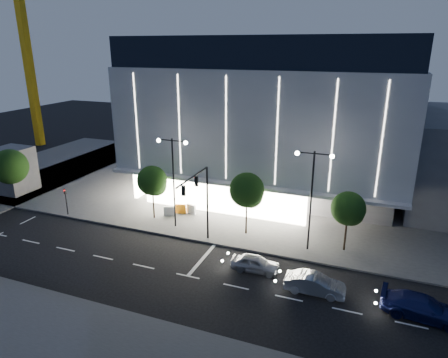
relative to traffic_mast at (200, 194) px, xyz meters
The scene contains 18 objects.
ground 6.12m from the traffic_mast, 106.66° to the right, with size 160.00×160.00×0.00m, color black.
sidewalk_museum 21.62m from the traffic_mast, 79.04° to the left, with size 70.00×40.00×0.15m, color #474747.
sidewalk_west 32.09m from the traffic_mast, 167.87° to the left, with size 16.00×50.00×0.15m, color #474747.
museum 19.54m from the traffic_mast, 84.04° to the left, with size 30.00×25.80×18.00m.
traffic_mast is the anchor object (origin of this frame).
street_lamp_west 4.89m from the traffic_mast, 146.35° to the left, with size 3.16×0.36×9.00m.
street_lamp_east 9.43m from the traffic_mast, 16.48° to the left, with size 3.16×0.36×9.00m.
ped_signal_far 16.35m from the traffic_mast, behind, with size 0.22×0.24×3.00m.
tower_crane 51.04m from the traffic_mast, 149.53° to the left, with size 32.00×2.00×28.50m.
tree_left 7.95m from the traffic_mast, 152.16° to the left, with size 3.02×3.02×5.72m.
tree_mid 4.82m from the traffic_mast, 50.58° to the left, with size 3.25×3.25×6.15m.
tree_right 12.63m from the traffic_mast, 17.02° to the left, with size 2.91×2.91×5.51m.
car_lead 7.50m from the traffic_mast, 21.10° to the right, with size 1.58×3.93×1.34m, color #A3A5AB.
car_second 11.94m from the traffic_mast, 18.35° to the right, with size 1.52×4.35×1.43m, color #B5B8BE.
car_third 18.51m from the traffic_mast, 11.89° to the right, with size 2.12×5.22×1.52m, color navy.
barrier_b 8.68m from the traffic_mast, 140.96° to the left, with size 1.10×0.25×1.00m, color silver.
barrier_c 8.73m from the traffic_mast, 130.99° to the left, with size 1.10×0.25×1.00m, color orange.
barrier_d 8.43m from the traffic_mast, 122.74° to the left, with size 1.10×0.25×1.00m, color white.
Camera 1 is at (14.41, -25.78, 17.11)m, focal length 32.00 mm.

